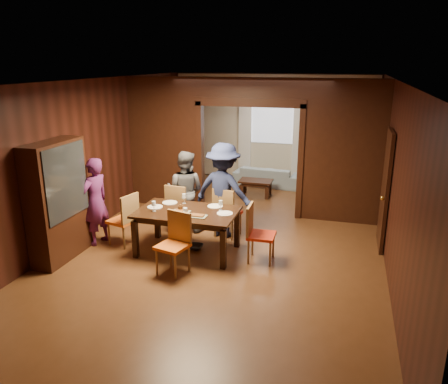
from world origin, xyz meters
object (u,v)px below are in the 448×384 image
(chair_near, at_px, (172,244))
(hutch, at_px, (58,201))
(person_purple, at_px, (95,202))
(person_grey, at_px, (185,191))
(chair_left, at_px, (122,219))
(coffee_table, at_px, (256,188))
(sofa, at_px, (267,176))
(person_navy, at_px, (223,190))
(chair_far_r, at_px, (228,212))
(dining_table, at_px, (188,232))
(chair_right, at_px, (261,234))
(chair_far_l, at_px, (181,207))

(chair_near, height_order, hutch, hutch)
(person_purple, relative_size, person_grey, 1.01)
(chair_left, xyz_separation_m, hutch, (-0.73, -0.78, 0.52))
(chair_left, bearing_deg, coffee_table, 169.09)
(person_purple, relative_size, sofa, 0.92)
(person_navy, bearing_deg, chair_far_r, -164.77)
(coffee_table, bearing_deg, person_purple, -120.81)
(coffee_table, distance_m, hutch, 5.04)
(dining_table, bearing_deg, chair_far_r, 62.28)
(chair_left, bearing_deg, chair_right, 104.75)
(person_navy, distance_m, chair_far_l, 0.96)
(person_purple, relative_size, dining_table, 0.94)
(chair_far_l, bearing_deg, person_purple, 43.87)
(person_navy, height_order, chair_near, person_navy)
(person_navy, distance_m, chair_near, 1.79)
(chair_far_r, bearing_deg, hutch, 46.03)
(sofa, height_order, chair_near, chair_near)
(chair_left, height_order, chair_near, same)
(sofa, xyz_separation_m, dining_table, (-0.56, -4.57, 0.12))
(coffee_table, bearing_deg, person_navy, -91.45)
(chair_left, distance_m, chair_far_r, 1.95)
(person_purple, xyz_separation_m, dining_table, (1.72, 0.09, -0.42))
(person_purple, bearing_deg, hutch, -7.42)
(person_navy, relative_size, chair_far_l, 1.85)
(coffee_table, bearing_deg, chair_far_r, -89.62)
(dining_table, xyz_separation_m, chair_left, (-1.25, 0.00, 0.10))
(sofa, relative_size, chair_near, 1.80)
(person_grey, height_order, dining_table, person_grey)
(dining_table, height_order, chair_left, chair_left)
(chair_far_l, distance_m, chair_near, 1.78)
(person_navy, distance_m, chair_left, 1.92)
(person_purple, bearing_deg, sofa, 167.09)
(dining_table, xyz_separation_m, hutch, (-1.98, -0.78, 0.62))
(chair_left, distance_m, chair_near, 1.53)
(chair_far_l, bearing_deg, sofa, -100.08)
(chair_far_l, bearing_deg, dining_table, 123.71)
(chair_near, bearing_deg, person_navy, 93.39)
(person_navy, relative_size, chair_near, 1.85)
(chair_far_l, xyz_separation_m, chair_near, (0.53, -1.70, 0.00))
(person_grey, relative_size, chair_near, 1.63)
(person_navy, height_order, chair_left, person_navy)
(person_purple, xyz_separation_m, chair_far_r, (2.19, 0.99, -0.31))
(person_purple, xyz_separation_m, chair_right, (3.02, 0.09, -0.31))
(chair_far_l, xyz_separation_m, hutch, (-1.50, -1.67, 0.52))
(chair_far_l, bearing_deg, coffee_table, -103.63)
(person_grey, xyz_separation_m, chair_far_l, (-0.06, -0.11, -0.31))
(person_purple, xyz_separation_m, coffee_table, (2.18, 3.65, -0.60))
(chair_left, bearing_deg, chair_far_r, 132.43)
(chair_left, bearing_deg, person_navy, 133.51)
(chair_near, xyz_separation_m, hutch, (-2.03, 0.03, 0.52))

